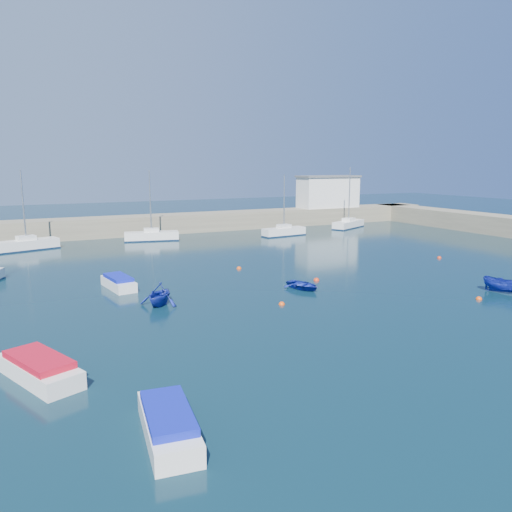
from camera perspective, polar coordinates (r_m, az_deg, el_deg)
name	(u,v)px	position (r m, az deg, el deg)	size (l,w,h in m)	color
ground	(345,326)	(31.01, 10.14, -7.90)	(220.00, 220.00, 0.00)	#0A232E
back_wall	(151,225)	(72.29, -11.93, 3.54)	(96.00, 4.50, 2.60)	#726B57
right_arm	(454,219)	(83.44, 21.67, 3.92)	(4.50, 32.00, 2.60)	#726B57
harbor_office	(328,192)	(84.48, 8.23, 7.20)	(10.00, 4.00, 5.00)	silver
sailboat_5	(27,244)	(62.74, -24.75, 1.20)	(7.18, 3.86, 9.15)	silver
sailboat_6	(152,236)	(65.70, -11.85, 2.29)	(7.04, 3.28, 8.96)	silver
sailboat_7	(284,231)	(68.78, 3.20, 2.84)	(6.42, 2.44, 8.33)	silver
sailboat_8	(348,224)	(78.63, 10.52, 3.62)	(7.21, 5.01, 9.26)	silver
motorboat_0	(39,369)	(25.20, -23.51, -11.71)	(3.56, 5.36, 1.13)	silver
motorboat_1	(119,282)	(40.86, -15.44, -2.94)	(2.09, 4.44, 1.05)	silver
motorboat_3	(168,424)	(19.09, -9.99, -18.34)	(2.20, 4.87, 1.10)	silver
dinghy_center	(303,285)	(39.47, 5.38, -3.33)	(2.18, 3.05, 0.63)	navy
dinghy_left	(159,294)	(35.32, -11.00, -4.30)	(2.64, 3.06, 1.61)	navy
dinghy_right	(505,285)	(42.43, 26.59, -3.01)	(1.21, 3.23, 1.25)	navy
buoy_0	(282,305)	(35.08, 2.96, -5.58)	(0.45, 0.45, 0.45)	#D4410B
buoy_1	(316,281)	(42.49, 6.91, -2.81)	(0.50, 0.50, 0.50)	red
buoy_2	(479,299)	(39.83, 24.11, -4.55)	(0.44, 0.44, 0.44)	#D4410B
buoy_3	(239,269)	(46.92, -1.95, -1.48)	(0.46, 0.46, 0.46)	#D4410B
buoy_4	(439,258)	(55.67, 20.21, -0.23)	(0.44, 0.44, 0.44)	red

